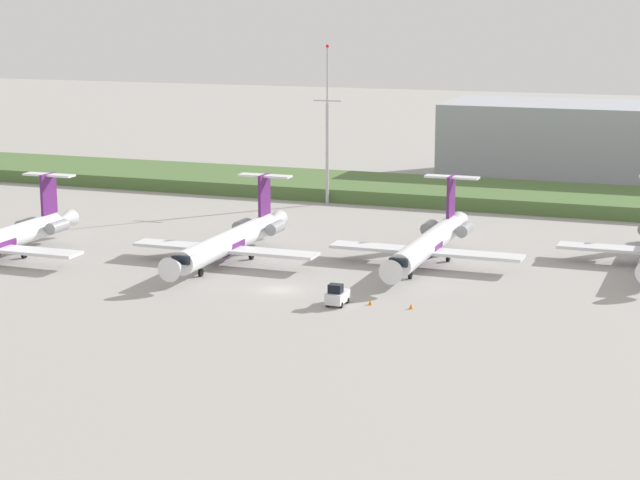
# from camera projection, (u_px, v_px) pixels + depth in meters

# --- Properties ---
(ground_plane) EXTENTS (500.00, 500.00, 0.00)m
(ground_plane) POSITION_uv_depth(u_px,v_px,m) (366.00, 237.00, 148.97)
(ground_plane) COLOR #9E9B96
(grass_berm) EXTENTS (320.00, 20.00, 2.07)m
(grass_berm) POSITION_uv_depth(u_px,v_px,m) (429.00, 191.00, 178.59)
(grass_berm) COLOR #4C6B38
(grass_berm) RESTS_ON ground
(regional_jet_nearest) EXTENTS (22.81, 31.00, 9.00)m
(regional_jet_nearest) POSITION_uv_depth(u_px,v_px,m) (1.00, 239.00, 134.84)
(regional_jet_nearest) COLOR silver
(regional_jet_nearest) RESTS_ON ground
(regional_jet_second) EXTENTS (22.81, 31.00, 9.00)m
(regional_jet_second) POSITION_uv_depth(u_px,v_px,m) (230.00, 241.00, 134.20)
(regional_jet_second) COLOR silver
(regional_jet_second) RESTS_ON ground
(regional_jet_third) EXTENTS (22.81, 31.00, 9.00)m
(regional_jet_third) POSITION_uv_depth(u_px,v_px,m) (429.00, 243.00, 133.07)
(regional_jet_third) COLOR silver
(regional_jet_third) RESTS_ON ground
(antenna_mast) EXTENTS (4.40, 0.50, 24.09)m
(antenna_mast) POSITION_uv_depth(u_px,v_px,m) (327.00, 139.00, 171.27)
(antenna_mast) COLOR #B2B2B7
(antenna_mast) RESTS_ON ground
(distant_hangar) EXTENTS (59.30, 21.90, 13.22)m
(distant_hangar) POSITION_uv_depth(u_px,v_px,m) (620.00, 144.00, 193.14)
(distant_hangar) COLOR #9EA3AD
(distant_hangar) RESTS_ON ground
(baggage_tug) EXTENTS (1.72, 3.20, 2.30)m
(baggage_tug) POSITION_uv_depth(u_px,v_px,m) (337.00, 296.00, 115.10)
(baggage_tug) COLOR silver
(baggage_tug) RESTS_ON ground
(safety_cone_front_marker) EXTENTS (0.44, 0.44, 0.55)m
(safety_cone_front_marker) POSITION_uv_depth(u_px,v_px,m) (341.00, 301.00, 115.89)
(safety_cone_front_marker) COLOR orange
(safety_cone_front_marker) RESTS_ON ground
(safety_cone_mid_marker) EXTENTS (0.44, 0.44, 0.55)m
(safety_cone_mid_marker) POSITION_uv_depth(u_px,v_px,m) (370.00, 302.00, 115.35)
(safety_cone_mid_marker) COLOR orange
(safety_cone_mid_marker) RESTS_ON ground
(safety_cone_rear_marker) EXTENTS (0.44, 0.44, 0.55)m
(safety_cone_rear_marker) POSITION_uv_depth(u_px,v_px,m) (411.00, 306.00, 113.84)
(safety_cone_rear_marker) COLOR orange
(safety_cone_rear_marker) RESTS_ON ground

